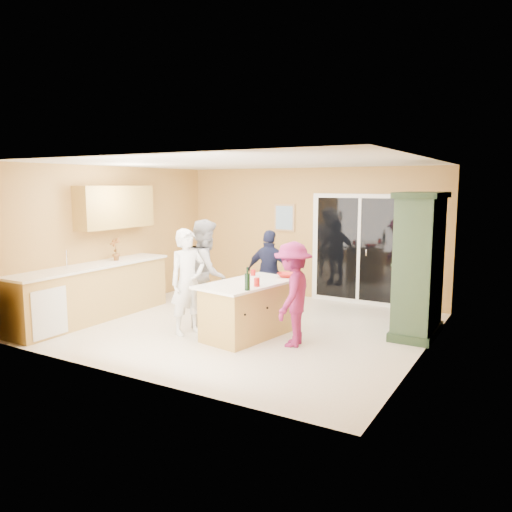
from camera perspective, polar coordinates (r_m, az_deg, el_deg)
The scene contains 22 objects.
floor at distance 8.11m, azimuth -1.28°, elevation -8.08°, with size 5.50×5.50×0.00m, color silver.
ceiling at distance 7.80m, azimuth -1.35°, elevation 10.60°, with size 5.50×5.00×0.10m, color silver.
wall_back at distance 10.06m, azimuth 6.12°, elevation 2.58°, with size 5.50×0.10×2.60m, color tan.
wall_front at distance 5.88m, azimuth -14.09°, elevation -1.55°, with size 5.50×0.10×2.60m, color tan.
wall_left at distance 9.56m, azimuth -15.54°, elevation 2.04°, with size 0.10×5.00×2.60m, color tan.
wall_right at distance 6.85m, azimuth 18.75°, elevation -0.40°, with size 0.10×5.00×2.60m, color tan.
left_cabinet_run at distance 8.77m, azimuth -18.84°, elevation -4.17°, with size 0.65×3.05×1.24m.
upper_cabinets at distance 9.26m, azimuth -15.80°, elevation 5.41°, with size 0.35×1.60×0.75m, color #B58E46.
sliding_door at distance 9.68m, azimuth 11.70°, elevation 0.75°, with size 1.90×0.07×2.10m.
framed_picture at distance 10.25m, azimuth 3.27°, elevation 4.40°, with size 0.46×0.04×0.56m.
kitchen_island at distance 7.52m, azimuth -0.91°, elevation -6.30°, with size 1.11×1.70×0.83m.
green_hutch at distance 7.82m, azimuth 18.14°, elevation -1.18°, with size 0.62×1.18×2.16m.
woman_white at distance 7.64m, azimuth -7.80°, elevation -2.95°, with size 0.59×0.39×1.61m, color silver.
woman_grey at distance 8.11m, azimuth -5.70°, elevation -1.89°, with size 0.84×0.65×1.72m, color #A5A4A7.
woman_navy at distance 8.64m, azimuth 1.60°, elevation -1.97°, with size 0.88×0.37×1.50m, color #1B1B3C.
woman_magenta at distance 7.06m, azimuth 4.21°, elevation -4.36°, with size 0.96×0.55×1.48m, color #8B1E51.
serving_bowl at distance 7.83m, azimuth 3.44°, elevation -2.18°, with size 0.27×0.27×0.07m, color #AA1612.
tulip_vase at distance 9.12m, azimuth -15.76°, elevation 0.79°, with size 0.22×0.15×0.41m, color #B01811.
tumbler_near at distance 7.11m, azimuth 0.09°, elevation -3.00°, with size 0.08×0.08×0.12m, color #AA1612.
tumbler_far at distance 7.86m, azimuth -0.33°, elevation -1.97°, with size 0.08×0.08×0.11m, color #AA1612.
wine_bottle at distance 6.84m, azimuth -1.00°, elevation -2.90°, with size 0.07×0.07×0.32m.
white_plate at distance 7.85m, azimuth -0.41°, elevation -2.32°, with size 0.25×0.25×0.02m, color silver.
Camera 1 is at (4.05, -6.65, 2.26)m, focal length 35.00 mm.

